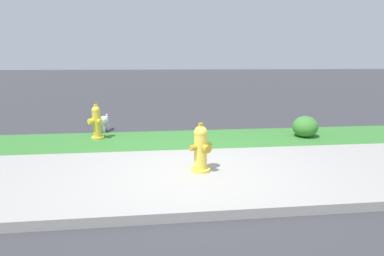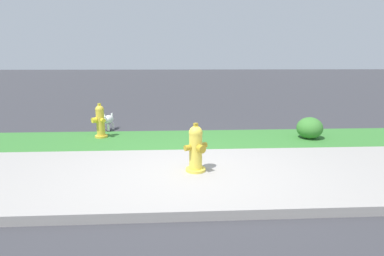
{
  "view_description": "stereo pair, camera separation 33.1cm",
  "coord_description": "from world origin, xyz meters",
  "px_view_note": "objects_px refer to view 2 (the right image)",
  "views": [
    {
      "loc": [
        -0.48,
        -4.33,
        1.7
      ],
      "look_at": [
        0.16,
        1.44,
        0.4
      ],
      "focal_mm": 28.0,
      "sensor_mm": 36.0,
      "label": 1
    },
    {
      "loc": [
        -0.15,
        -4.35,
        1.7
      ],
      "look_at": [
        0.16,
        1.44,
        0.4
      ],
      "focal_mm": 28.0,
      "sensor_mm": 36.0,
      "label": 2
    }
  ],
  "objects_px": {
    "small_white_dog": "(107,120)",
    "shrub_bush_mid_verge": "(310,128)",
    "fire_hydrant_near_corner": "(196,149)",
    "fire_hydrant_across_street": "(100,121)"
  },
  "relations": [
    {
      "from": "small_white_dog",
      "to": "shrub_bush_mid_verge",
      "type": "relative_size",
      "value": 0.99
    },
    {
      "from": "small_white_dog",
      "to": "fire_hydrant_near_corner",
      "type": "bearing_deg",
      "value": 48.64
    },
    {
      "from": "fire_hydrant_across_street",
      "to": "small_white_dog",
      "type": "xyz_separation_m",
      "value": [
        -0.0,
        0.7,
        -0.11
      ]
    },
    {
      "from": "fire_hydrant_across_street",
      "to": "small_white_dog",
      "type": "relative_size",
      "value": 1.39
    },
    {
      "from": "fire_hydrant_across_street",
      "to": "small_white_dog",
      "type": "height_order",
      "value": "fire_hydrant_across_street"
    },
    {
      "from": "fire_hydrant_near_corner",
      "to": "small_white_dog",
      "type": "bearing_deg",
      "value": -83.75
    },
    {
      "from": "fire_hydrant_across_street",
      "to": "fire_hydrant_near_corner",
      "type": "distance_m",
      "value": 3.03
    },
    {
      "from": "fire_hydrant_near_corner",
      "to": "shrub_bush_mid_verge",
      "type": "xyz_separation_m",
      "value": [
        2.68,
        1.92,
        -0.13
      ]
    },
    {
      "from": "shrub_bush_mid_verge",
      "to": "fire_hydrant_near_corner",
      "type": "bearing_deg",
      "value": -144.34
    },
    {
      "from": "fire_hydrant_across_street",
      "to": "shrub_bush_mid_verge",
      "type": "relative_size",
      "value": 1.38
    }
  ]
}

